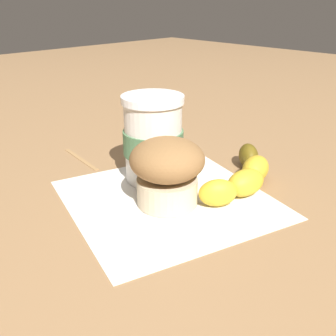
# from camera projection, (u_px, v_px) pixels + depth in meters

# --- Properties ---
(ground_plane) EXTENTS (3.00, 3.00, 0.00)m
(ground_plane) POSITION_uv_depth(u_px,v_px,m) (168.00, 199.00, 0.52)
(ground_plane) COLOR #936D47
(paper_napkin) EXTENTS (0.31, 0.31, 0.00)m
(paper_napkin) POSITION_uv_depth(u_px,v_px,m) (168.00, 199.00, 0.52)
(paper_napkin) COLOR white
(paper_napkin) RESTS_ON ground_plane
(coffee_cup) EXTENTS (0.09, 0.09, 0.12)m
(coffee_cup) POSITION_uv_depth(u_px,v_px,m) (153.00, 139.00, 0.56)
(coffee_cup) COLOR silver
(coffee_cup) RESTS_ON paper_napkin
(muffin) EXTENTS (0.10, 0.10, 0.09)m
(muffin) POSITION_uv_depth(u_px,v_px,m) (167.00, 169.00, 0.49)
(muffin) COLOR beige
(muffin) RESTS_ON paper_napkin
(banana) EXTENTS (0.10, 0.19, 0.04)m
(banana) POSITION_uv_depth(u_px,v_px,m) (244.00, 174.00, 0.55)
(banana) COLOR gold
(banana) RESTS_ON paper_napkin
(wooden_stirrer) EXTENTS (0.11, 0.02, 0.00)m
(wooden_stirrer) POSITION_uv_depth(u_px,v_px,m) (81.00, 159.00, 0.65)
(wooden_stirrer) COLOR #9E7547
(wooden_stirrer) RESTS_ON ground_plane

